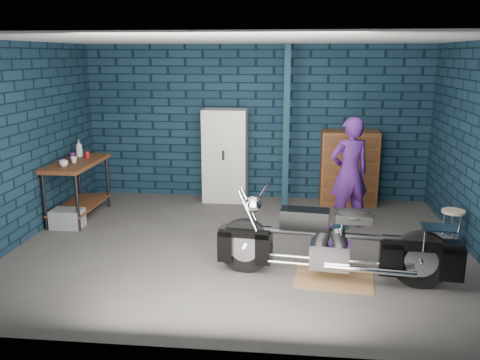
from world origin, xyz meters
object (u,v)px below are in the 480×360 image
object	(u,v)px
locker	(225,155)
motorcycle	(336,237)
storage_bin	(67,219)
shop_stool	(452,230)
tool_chest	(349,168)
workbench	(78,190)
person	(349,173)

from	to	relation	value
locker	motorcycle	bearing A→B (deg)	-61.99
storage_bin	shop_stool	bearing A→B (deg)	-3.21
tool_chest	shop_stool	bearing A→B (deg)	-60.63
tool_chest	motorcycle	bearing A→B (deg)	-98.22
storage_bin	locker	size ratio (longest dim) A/B	0.28
workbench	person	bearing A→B (deg)	-0.24
motorcycle	locker	size ratio (longest dim) A/B	1.45
motorcycle	tool_chest	size ratio (longest dim) A/B	1.84
person	tool_chest	world-z (taller)	person
storage_bin	tool_chest	bearing A→B (deg)	22.07
tool_chest	locker	bearing A→B (deg)	180.00
tool_chest	shop_stool	xyz separation A→B (m)	(1.15, -2.04, -0.36)
workbench	locker	size ratio (longest dim) A/B	0.87
workbench	storage_bin	distance (m)	0.59
shop_stool	storage_bin	bearing A→B (deg)	176.79
person	locker	bearing A→B (deg)	-52.31
tool_chest	shop_stool	distance (m)	2.37
person	locker	size ratio (longest dim) A/B	1.03
motorcycle	locker	distance (m)	3.59
person	tool_chest	size ratio (longest dim) A/B	1.31
tool_chest	person	bearing A→B (deg)	-95.81
locker	tool_chest	world-z (taller)	locker
storage_bin	locker	distance (m)	2.85
workbench	motorcycle	xyz separation A→B (m)	(3.85, -1.92, 0.06)
locker	storage_bin	bearing A→B (deg)	-141.07
locker	workbench	bearing A→B (deg)	-150.30
storage_bin	tool_chest	xyz separation A→B (m)	(4.29, 1.74, 0.49)
storage_bin	tool_chest	size ratio (longest dim) A/B	0.36
person	tool_chest	xyz separation A→B (m)	(0.13, 1.26, -0.20)
storage_bin	locker	bearing A→B (deg)	38.93
locker	shop_stool	world-z (taller)	locker
workbench	shop_stool	bearing A→B (deg)	-8.39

